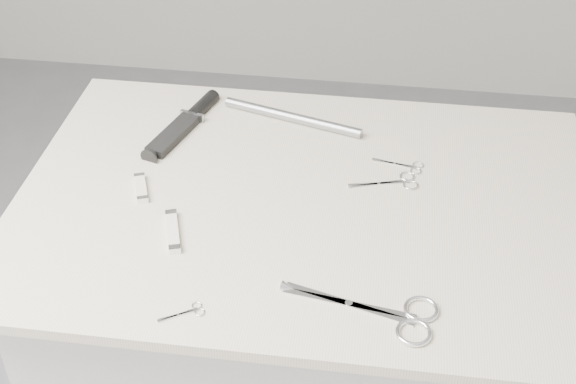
# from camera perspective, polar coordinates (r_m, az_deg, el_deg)

# --- Properties ---
(plinth) EXTENTS (0.90, 0.60, 0.90)m
(plinth) POSITION_cam_1_polar(r_m,az_deg,el_deg) (1.71, 1.01, -12.95)
(plinth) COLOR silver
(plinth) RESTS_ON ground
(display_board) EXTENTS (1.00, 0.70, 0.02)m
(display_board) POSITION_cam_1_polar(r_m,az_deg,el_deg) (1.39, 1.22, -0.87)
(display_board) COLOR beige
(display_board) RESTS_ON plinth
(large_shears) EXTENTS (0.23, 0.11, 0.01)m
(large_shears) POSITION_cam_1_polar(r_m,az_deg,el_deg) (1.19, 7.44, -8.64)
(large_shears) COLOR silver
(large_shears) RESTS_ON display_board
(embroidery_scissors_a) EXTENTS (0.12, 0.06, 0.00)m
(embroidery_scissors_a) POSITION_cam_1_polar(r_m,az_deg,el_deg) (1.43, 7.67, 0.70)
(embroidery_scissors_a) COLOR silver
(embroidery_scissors_a) RESTS_ON display_board
(embroidery_scissors_b) EXTENTS (0.09, 0.04, 0.00)m
(embroidery_scissors_b) POSITION_cam_1_polar(r_m,az_deg,el_deg) (1.47, 8.37, 1.84)
(embroidery_scissors_b) COLOR silver
(embroidery_scissors_b) RESTS_ON display_board
(tiny_scissors) EXTENTS (0.07, 0.05, 0.00)m
(tiny_scissors) POSITION_cam_1_polar(r_m,az_deg,el_deg) (1.19, -7.17, -8.49)
(tiny_scissors) COLOR silver
(tiny_scissors) RESTS_ON display_board
(sheathed_knife) EXTENTS (0.10, 0.23, 0.03)m
(sheathed_knife) POSITION_cam_1_polar(r_m,az_deg,el_deg) (1.58, -7.19, 5.03)
(sheathed_knife) COLOR black
(sheathed_knife) RESTS_ON display_board
(pocket_knife_a) EXTENTS (0.05, 0.10, 0.01)m
(pocket_knife_a) POSITION_cam_1_polar(r_m,az_deg,el_deg) (1.32, -8.19, -2.76)
(pocket_knife_a) COLOR white
(pocket_knife_a) RESTS_ON display_board
(pocket_knife_b) EXTENTS (0.04, 0.08, 0.01)m
(pocket_knife_b) POSITION_cam_1_polar(r_m,az_deg,el_deg) (1.42, -10.40, 0.25)
(pocket_knife_b) COLOR white
(pocket_knife_b) RESTS_ON display_board
(metal_rail) EXTENTS (0.28, 0.10, 0.02)m
(metal_rail) POSITION_cam_1_polar(r_m,az_deg,el_deg) (1.58, 0.31, 5.34)
(metal_rail) COLOR #93979C
(metal_rail) RESTS_ON display_board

